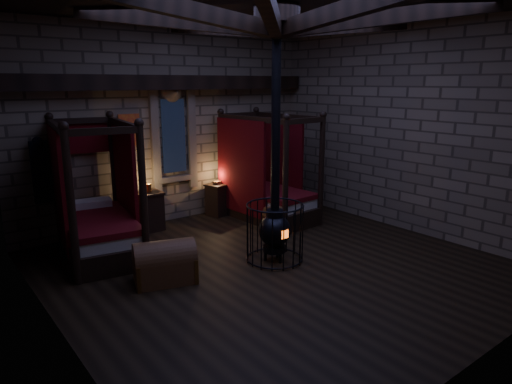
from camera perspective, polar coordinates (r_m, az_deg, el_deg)
room at (r=7.41m, az=2.11°, el=18.89°), size 7.02×7.02×4.29m
bed_left at (r=8.73m, az=-19.15°, el=-3.60°), size 1.56×2.45×2.40m
bed_right at (r=10.43m, az=1.31°, el=-0.15°), size 1.30×2.31×2.35m
trunk_left at (r=7.34m, az=-11.32°, el=-8.74°), size 1.06×0.84×0.68m
trunk_right at (r=9.70m, az=3.35°, el=-3.32°), size 0.83×0.64×0.55m
nightstand_left at (r=9.85m, az=-13.10°, el=-2.29°), size 0.51×0.49×1.00m
nightstand_right at (r=10.72m, az=-4.85°, el=-0.92°), size 0.56×0.55×0.81m
stove at (r=7.92m, az=2.36°, el=-4.37°), size 1.00×1.00×4.05m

